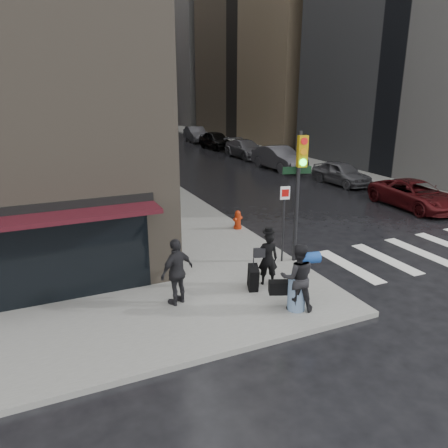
{
  "coord_description": "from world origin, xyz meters",
  "views": [
    {
      "loc": [
        -5.81,
        -9.58,
        5.77
      ],
      "look_at": [
        -0.09,
        3.22,
        1.3
      ],
      "focal_mm": 35.0,
      "sensor_mm": 36.0,
      "label": 1
    }
  ],
  "objects": [
    {
      "name": "parked_car_3",
      "position": [
        10.73,
        22.99,
        0.72
      ],
      "size": [
        2.15,
        5.02,
        1.44
      ],
      "primitive_type": "imported",
      "rotation": [
        0.0,
        0.0,
        0.03
      ],
      "color": "#505056",
      "rests_on": "ground"
    },
    {
      "name": "parked_car_4",
      "position": [
        10.52,
        28.81,
        0.81
      ],
      "size": [
        2.07,
        4.81,
        1.62
      ],
      "primitive_type": "imported",
      "rotation": [
        0.0,
        0.0,
        0.03
      ],
      "color": "black",
      "rests_on": "ground"
    },
    {
      "name": "crosswalk",
      "position": [
        7.5,
        1.0,
        0.0
      ],
      "size": [
        8.5,
        3.0,
        0.01
      ],
      "color": "silver",
      "rests_on": "ground"
    },
    {
      "name": "man_jeans",
      "position": [
        0.1,
        -0.98,
        1.07
      ],
      "size": [
        1.26,
        1.06,
        1.83
      ],
      "rotation": [
        0.0,
        0.0,
        2.75
      ],
      "color": "black",
      "rests_on": "ground"
    },
    {
      "name": "man_greycoat",
      "position": [
        -2.61,
        0.61,
        1.07
      ],
      "size": [
        1.16,
        0.85,
        1.83
      ],
      "rotation": [
        0.0,
        0.0,
        3.57
      ],
      "color": "black",
      "rests_on": "ground"
    },
    {
      "name": "parked_car_5",
      "position": [
        10.68,
        34.63,
        0.79
      ],
      "size": [
        2.12,
        4.91,
        1.57
      ],
      "primitive_type": "imported",
      "rotation": [
        0.0,
        0.0,
        -0.1
      ],
      "color": "#3C3C40",
      "rests_on": "ground"
    },
    {
      "name": "sidewalk_left",
      "position": [
        0.0,
        27.0,
        0.07
      ],
      "size": [
        4.0,
        50.0,
        0.15
      ],
      "primitive_type": "cube",
      "color": "slate",
      "rests_on": "ground"
    },
    {
      "name": "fire_hydrant",
      "position": [
        1.65,
        5.74,
        0.49
      ],
      "size": [
        0.45,
        0.34,
        0.77
      ],
      "rotation": [
        0.0,
        0.0,
        0.38
      ],
      "color": "#962309",
      "rests_on": "ground"
    },
    {
      "name": "man_overcoat",
      "position": [
        0.05,
        0.62,
        0.89
      ],
      "size": [
        1.14,
        0.81,
        1.78
      ],
      "rotation": [
        0.0,
        0.0,
        2.81
      ],
      "color": "black",
      "rests_on": "ground"
    },
    {
      "name": "parked_car_0",
      "position": [
        11.17,
        5.52,
        0.67
      ],
      "size": [
        2.42,
        4.91,
        1.34
      ],
      "primitive_type": "imported",
      "rotation": [
        0.0,
        0.0,
        -0.04
      ],
      "color": "#450D10",
      "rests_on": "ground"
    },
    {
      "name": "bldg_right_far",
      "position": [
        26.0,
        58.0,
        12.5
      ],
      "size": [
        22.0,
        20.0,
        25.0
      ],
      "primitive_type": "cube",
      "color": "slate",
      "rests_on": "ground"
    },
    {
      "name": "sidewalk_right",
      "position": [
        13.5,
        27.0,
        0.07
      ],
      "size": [
        3.0,
        50.0,
        0.15
      ],
      "primitive_type": "cube",
      "color": "slate",
      "rests_on": "ground"
    },
    {
      "name": "parked_car_2",
      "position": [
        10.45,
        17.17,
        0.82
      ],
      "size": [
        2.0,
        5.04,
        1.63
      ],
      "primitive_type": "imported",
      "rotation": [
        0.0,
        0.0,
        0.06
      ],
      "color": "#46454B",
      "rests_on": "ground"
    },
    {
      "name": "bldg_distant",
      "position": [
        6.0,
        78.0,
        16.0
      ],
      "size": [
        40.0,
        12.0,
        32.0
      ],
      "primitive_type": "cube",
      "color": "slate",
      "rests_on": "ground"
    },
    {
      "name": "parked_car_1",
      "position": [
        11.34,
        11.35,
        0.7
      ],
      "size": [
        1.88,
        4.18,
        1.39
      ],
      "primitive_type": "imported",
      "rotation": [
        0.0,
        0.0,
        0.06
      ],
      "color": "#535358",
      "rests_on": "ground"
    },
    {
      "name": "traffic_light",
      "position": [
        1.84,
        1.81,
        2.91
      ],
      "size": [
        1.05,
        0.58,
        4.27
      ],
      "rotation": [
        0.0,
        0.0,
        -0.21
      ],
      "color": "black",
      "rests_on": "ground"
    },
    {
      "name": "ground",
      "position": [
        0.0,
        0.0,
        0.0
      ],
      "size": [
        140.0,
        140.0,
        0.0
      ],
      "primitive_type": "plane",
      "color": "black",
      "rests_on": "ground"
    }
  ]
}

